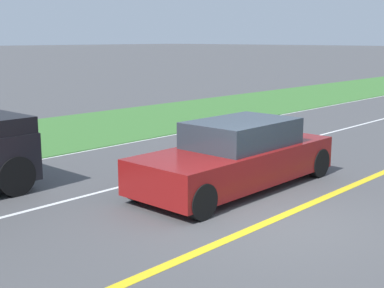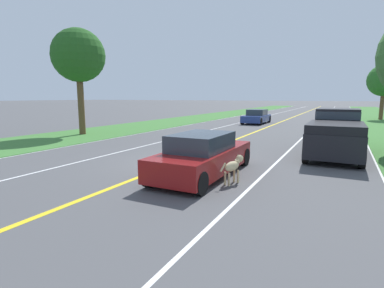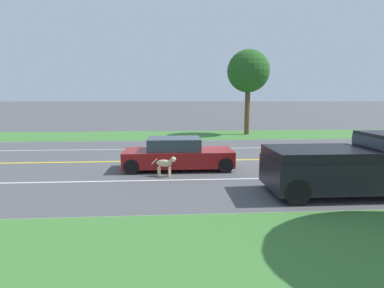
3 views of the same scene
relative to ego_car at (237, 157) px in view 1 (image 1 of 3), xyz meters
name	(u,v)px [view 1 (image 1 of 3)]	position (x,y,z in m)	size (l,w,h in m)	color
ground_plane	(272,220)	(-1.72, 1.22, -0.65)	(400.00, 400.00, 0.00)	#4C4C4F
centre_divider_line	(272,220)	(-1.72, 1.22, -0.65)	(0.18, 160.00, 0.01)	yellow
lane_edge_line_right	(45,158)	(5.28, 1.22, -0.65)	(0.14, 160.00, 0.01)	white
lane_dash_same_dir	(135,183)	(1.78, 1.22, -0.65)	(0.10, 160.00, 0.01)	white
ego_car	(237,157)	(0.00, 0.00, 0.00)	(1.81, 4.73, 1.39)	maroon
dog	(208,150)	(1.21, -0.48, -0.12)	(0.44, 1.10, 0.84)	#D1B784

